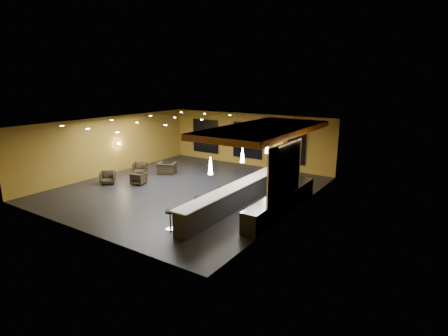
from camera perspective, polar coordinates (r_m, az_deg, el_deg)
The scene contains 34 objects.
floor at distance 18.85m, azimuth -5.94°, elevation -3.48°, with size 12.00×13.00×0.10m, color black.
ceiling at distance 18.10m, azimuth -6.23°, elevation 7.45°, with size 12.00×13.00×0.10m, color black.
wall_back at distance 23.73m, azimuth 3.98°, elevation 4.68°, with size 12.00×0.10×3.50m, color olive.
wall_front at distance 14.11m, azimuth -23.13°, elevation -2.98°, with size 12.00×0.10×3.50m, color olive.
wall_left at distance 22.65m, azimuth -18.06°, elevation 3.57°, with size 0.10×13.00×3.50m, color olive.
wall_right at distance 15.38m, azimuth 11.68°, elevation -0.77°, with size 0.10×13.00×3.50m, color olive.
wood_soffit at distance 16.78m, azimuth 6.70°, elevation 6.27°, with size 3.60×8.00×0.28m, color #B36734.
window_left at distance 25.52m, azimuth -3.03°, elevation 5.24°, with size 2.20×0.06×2.40m, color black.
window_center at distance 23.64m, azimuth 3.85°, elevation 4.52°, with size 2.20×0.06×2.40m, color black.
window_right at distance 22.34m, azimuth 10.58°, elevation 3.76°, with size 2.20×0.06×2.40m, color black.
tile_backsplash at distance 14.45m, azimuth 9.92°, elevation -0.62°, with size 0.06×3.20×2.40m, color white.
bar_counter at distance 15.89m, azimuth 2.02°, elevation -4.70°, with size 0.60×8.00×1.00m, color black.
bar_top at distance 15.73m, azimuth 2.04°, elevation -2.89°, with size 0.78×8.10×0.05m, color white.
prep_counter at distance 15.47m, azimuth 9.36°, elevation -5.69°, with size 0.70×6.00×0.86m, color black.
prep_top at distance 15.32m, azimuth 9.43°, elevation -4.09°, with size 0.72×6.00×0.03m, color silver.
wall_shelf_lower at distance 14.43m, azimuth 9.03°, elevation -2.24°, with size 0.30×1.50×0.03m, color silver.
wall_shelf_upper at distance 14.32m, azimuth 9.10°, elevation -0.52°, with size 0.30×1.50×0.03m, color silver.
column at distance 19.52m, azimuth 9.09°, elevation 2.49°, with size 0.60×0.60×3.50m, color olive.
wall_sconce at distance 22.82m, azimuth -16.83°, elevation 3.86°, with size 0.22×0.22×0.22m, color #FFE5B2.
pendant_0 at distance 13.77m, azimuth -2.24°, elevation 0.35°, with size 0.20×0.20×0.70m, color white.
pendant_1 at distance 15.82m, azimuth 3.02°, elevation 2.15°, with size 0.20×0.20×0.70m, color white.
pendant_2 at distance 17.98m, azimuth 7.05°, elevation 3.52°, with size 0.20×0.20×0.70m, color white.
staff_a at distance 17.55m, azimuth 8.25°, elevation -1.87°, with size 0.61×0.40×1.67m, color black.
staff_b at distance 18.15m, azimuth 10.96°, elevation -1.20°, with size 0.89×0.69×1.82m, color black.
staff_c at distance 17.91m, azimuth 10.54°, elevation -1.29°, with size 0.92×0.60×1.88m, color black.
armchair_a at distance 20.54m, azimuth -18.45°, elevation -1.49°, with size 0.76×0.78×0.71m, color black.
armchair_b at distance 19.98m, azimuth -13.76°, elevation -1.66°, with size 0.71×0.73×0.66m, color black.
armchair_c at distance 22.10m, azimuth -13.55°, elevation -0.05°, with size 0.79×0.81×0.74m, color black.
armchair_d at distance 21.90m, azimuth -9.31°, elevation -0.01°, with size 1.08×0.94×0.70m, color black.
bar_stool_0 at distance 13.72m, azimuth -8.78°, elevation -7.99°, with size 0.39×0.39×0.78m.
bar_stool_1 at distance 15.10m, azimuth -4.19°, elevation -5.73°, with size 0.40×0.40×0.79m.
bar_stool_2 at distance 16.29m, azimuth -0.19°, elevation -4.03°, with size 0.43×0.43×0.86m.
bar_stool_3 at distance 17.58m, azimuth 2.33°, elevation -2.98°, with size 0.36×0.36×0.72m.
bar_stool_4 at distance 19.22m, azimuth 5.05°, elevation -1.47°, with size 0.38×0.38×0.75m.
Camera 1 is at (11.42, -13.88, 5.62)m, focal length 28.00 mm.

